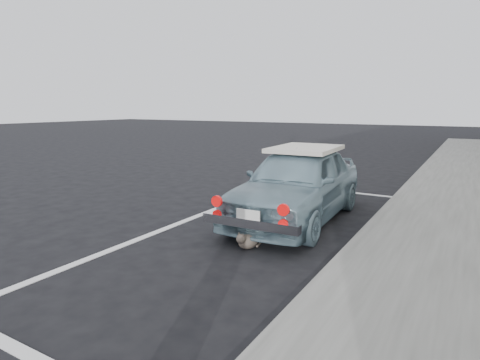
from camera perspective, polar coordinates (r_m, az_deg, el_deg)
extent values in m
plane|color=black|center=(4.14, -24.16, -17.15)|extent=(80.00, 80.00, 0.00)
cube|color=#61615D|center=(4.42, 30.27, -14.79)|extent=(2.80, 40.00, 0.15)
cube|color=silver|center=(9.11, 13.40, -1.51)|extent=(3.00, 0.12, 0.01)
cube|color=silver|center=(6.69, -7.52, -5.67)|extent=(0.12, 7.00, 0.01)
imported|color=#7695A3|center=(6.65, 8.15, -0.47)|extent=(1.56, 3.60, 1.21)
cube|color=beige|center=(6.90, 9.29, 4.39)|extent=(1.05, 1.38, 0.07)
cube|color=silver|center=(5.16, 1.39, -6.13)|extent=(1.36, 0.17, 0.12)
cube|color=white|center=(5.09, 1.16, -5.18)|extent=(0.33, 0.03, 0.17)
cylinder|color=red|center=(5.29, -3.30, -3.02)|extent=(0.15, 0.05, 0.15)
cylinder|color=red|center=(4.88, 6.19, -4.24)|extent=(0.15, 0.05, 0.15)
cylinder|color=red|center=(5.34, -3.28, -4.90)|extent=(0.12, 0.04, 0.12)
cylinder|color=red|center=(4.93, 6.15, -6.26)|extent=(0.12, 0.04, 0.12)
ellipsoid|color=#77675B|center=(5.34, 1.22, -8.61)|extent=(0.27, 0.36, 0.20)
sphere|color=#77675B|center=(5.22, 0.16, -8.29)|extent=(0.13, 0.13, 0.13)
cone|color=#77675B|center=(5.22, -0.12, -7.55)|extent=(0.04, 0.04, 0.05)
cone|color=#77675B|center=(5.18, 0.44, -7.71)|extent=(0.04, 0.04, 0.05)
cylinder|color=#77675B|center=(5.46, 2.77, -8.97)|extent=(0.07, 0.22, 0.03)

